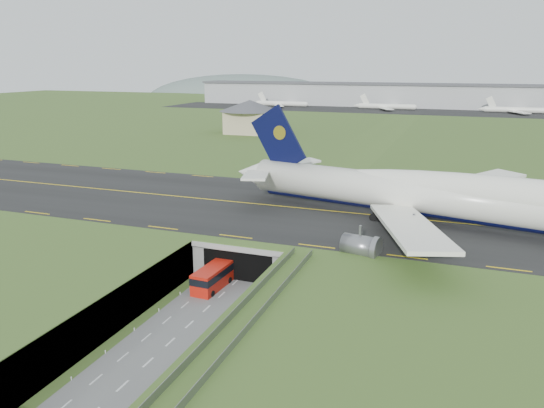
% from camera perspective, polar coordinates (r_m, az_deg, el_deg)
% --- Properties ---
extents(ground, '(900.00, 900.00, 0.00)m').
position_cam_1_polar(ground, '(80.27, -6.06, -10.39)').
color(ground, '#3A5522').
rests_on(ground, ground).
extents(airfield_deck, '(800.00, 800.00, 6.00)m').
position_cam_1_polar(airfield_deck, '(79.04, -6.12, -8.42)').
color(airfield_deck, gray).
rests_on(airfield_deck, ground).
extents(trench_road, '(12.00, 75.00, 0.20)m').
position_cam_1_polar(trench_road, '(74.30, -8.67, -12.58)').
color(trench_road, slate).
rests_on(trench_road, ground).
extents(taxiway, '(800.00, 44.00, 0.18)m').
position_cam_1_polar(taxiway, '(106.93, 1.64, -0.34)').
color(taxiway, black).
rests_on(taxiway, airfield_deck).
extents(tunnel_portal, '(17.00, 22.30, 6.00)m').
position_cam_1_polar(tunnel_portal, '(93.13, -1.58, -4.45)').
color(tunnel_portal, gray).
rests_on(tunnel_portal, ground).
extents(guideway, '(3.00, 53.00, 7.05)m').
position_cam_1_polar(guideway, '(58.27, -4.70, -14.83)').
color(guideway, '#A8A8A3').
rests_on(guideway, ground).
extents(jumbo_jet, '(97.94, 61.56, 20.80)m').
position_cam_1_polar(jumbo_jet, '(97.09, 20.35, 0.51)').
color(jumbo_jet, white).
rests_on(jumbo_jet, ground).
extents(shuttle_tram, '(3.62, 8.66, 3.45)m').
position_cam_1_polar(shuttle_tram, '(83.73, -6.42, -7.88)').
color(shuttle_tram, red).
rests_on(shuttle_tram, ground).
extents(service_building, '(25.53, 25.53, 13.70)m').
position_cam_1_polar(service_building, '(221.94, -2.40, 9.69)').
color(service_building, '#BFAF8A').
rests_on(service_building, ground).
extents(cargo_terminal, '(320.00, 67.00, 15.60)m').
position_cam_1_polar(cargo_terminal, '(366.30, 15.32, 11.21)').
color(cargo_terminal, '#B2B2B2').
rests_on(cargo_terminal, ground).
extents(distant_hills, '(700.00, 91.00, 60.00)m').
position_cam_1_polar(distant_hills, '(497.32, 24.11, 9.21)').
color(distant_hills, '#54645D').
rests_on(distant_hills, ground).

